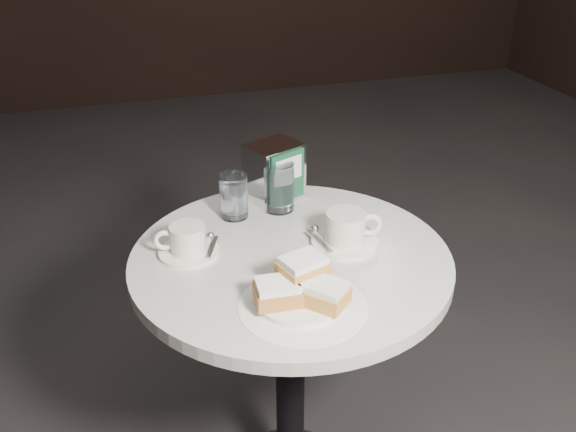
# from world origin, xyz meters

# --- Properties ---
(cafe_table) EXTENTS (0.70, 0.70, 0.74)m
(cafe_table) POSITION_xyz_m (0.00, 0.00, 0.55)
(cafe_table) COLOR black
(cafe_table) RESTS_ON ground
(sugar_spill) EXTENTS (0.30, 0.30, 0.00)m
(sugar_spill) POSITION_xyz_m (-0.03, -0.19, 0.75)
(sugar_spill) COLOR white
(sugar_spill) RESTS_ON cafe_table
(beignet_plate) EXTENTS (0.23, 0.23, 0.08)m
(beignet_plate) POSITION_xyz_m (-0.03, -0.17, 0.78)
(beignet_plate) COLOR white
(beignet_plate) RESTS_ON cafe_table
(coffee_cup_left) EXTENTS (0.15, 0.15, 0.07)m
(coffee_cup_left) POSITION_xyz_m (-0.21, 0.07, 0.77)
(coffee_cup_left) COLOR white
(coffee_cup_left) RESTS_ON cafe_table
(coffee_cup_right) EXTENTS (0.17, 0.17, 0.08)m
(coffee_cup_right) POSITION_xyz_m (0.13, 0.01, 0.78)
(coffee_cup_right) COLOR white
(coffee_cup_right) RESTS_ON cafe_table
(water_glass_left) EXTENTS (0.07, 0.07, 0.11)m
(water_glass_left) POSITION_xyz_m (-0.08, 0.21, 0.80)
(water_glass_left) COLOR white
(water_glass_left) RESTS_ON cafe_table
(water_glass_right) EXTENTS (0.08, 0.08, 0.12)m
(water_glass_right) POSITION_xyz_m (0.04, 0.21, 0.80)
(water_glass_right) COLOR silver
(water_glass_right) RESTS_ON cafe_table
(napkin_dispenser) EXTENTS (0.16, 0.14, 0.15)m
(napkin_dispenser) POSITION_xyz_m (0.04, 0.27, 0.82)
(napkin_dispenser) COLOR silver
(napkin_dispenser) RESTS_ON cafe_table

